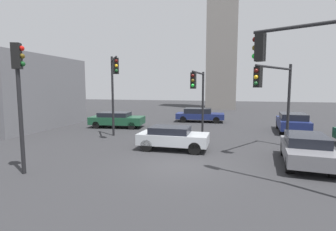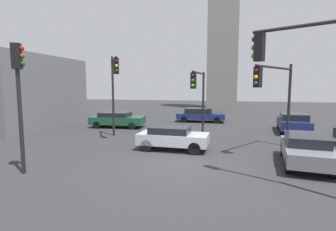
{
  "view_description": "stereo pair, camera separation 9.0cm",
  "coord_description": "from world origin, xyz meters",
  "px_view_note": "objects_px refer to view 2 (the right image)",
  "views": [
    {
      "loc": [
        2.29,
        -11.11,
        3.57
      ],
      "look_at": [
        -1.39,
        3.6,
        1.86
      ],
      "focal_mm": 27.47,
      "sensor_mm": 36.0,
      "label": 1
    },
    {
      "loc": [
        2.38,
        -11.09,
        3.57
      ],
      "look_at": [
        -1.39,
        3.6,
        1.86
      ],
      "focal_mm": 27.47,
      "sensor_mm": 36.0,
      "label": 2
    }
  ],
  "objects_px": {
    "traffic_light_3": "(275,88)",
    "traffic_light_4": "(199,89)",
    "traffic_light_2": "(19,84)",
    "car_2": "(293,122)",
    "traffic_light_1": "(312,69)",
    "car_1": "(306,149)",
    "car_4": "(173,137)",
    "car_0": "(200,115)",
    "car_5": "(117,119)",
    "traffic_light_0": "(114,81)"
  },
  "relations": [
    {
      "from": "car_1",
      "to": "car_5",
      "type": "distance_m",
      "value": 15.39
    },
    {
      "from": "traffic_light_4",
      "to": "traffic_light_2",
      "type": "bearing_deg",
      "value": -29.53
    },
    {
      "from": "traffic_light_0",
      "to": "car_1",
      "type": "relative_size",
      "value": 1.27
    },
    {
      "from": "traffic_light_0",
      "to": "car_1",
      "type": "xyz_separation_m",
      "value": [
        11.15,
        -3.48,
        -3.23
      ]
    },
    {
      "from": "traffic_light_2",
      "to": "car_1",
      "type": "xyz_separation_m",
      "value": [
        11.58,
        4.14,
        -2.92
      ]
    },
    {
      "from": "traffic_light_3",
      "to": "traffic_light_1",
      "type": "bearing_deg",
      "value": 35.32
    },
    {
      "from": "car_1",
      "to": "car_2",
      "type": "xyz_separation_m",
      "value": [
        1.32,
        9.14,
        0.06
      ]
    },
    {
      "from": "traffic_light_4",
      "to": "traffic_light_0",
      "type": "bearing_deg",
      "value": -71.88
    },
    {
      "from": "car_2",
      "to": "car_4",
      "type": "distance_m",
      "value": 11.13
    },
    {
      "from": "traffic_light_3",
      "to": "car_2",
      "type": "distance_m",
      "value": 7.85
    },
    {
      "from": "traffic_light_0",
      "to": "traffic_light_1",
      "type": "relative_size",
      "value": 0.96
    },
    {
      "from": "car_0",
      "to": "car_5",
      "type": "xyz_separation_m",
      "value": [
        -6.63,
        -5.38,
        -0.01
      ]
    },
    {
      "from": "traffic_light_3",
      "to": "traffic_light_2",
      "type": "bearing_deg",
      "value": -26.51
    },
    {
      "from": "traffic_light_4",
      "to": "car_5",
      "type": "distance_m",
      "value": 8.61
    },
    {
      "from": "traffic_light_1",
      "to": "traffic_light_2",
      "type": "bearing_deg",
      "value": 29.42
    },
    {
      "from": "traffic_light_2",
      "to": "car_0",
      "type": "relative_size",
      "value": 1.08
    },
    {
      "from": "traffic_light_2",
      "to": "car_4",
      "type": "distance_m",
      "value": 7.96
    },
    {
      "from": "traffic_light_1",
      "to": "car_0",
      "type": "xyz_separation_m",
      "value": [
        -5.69,
        16.7,
        -3.4
      ]
    },
    {
      "from": "traffic_light_2",
      "to": "traffic_light_3",
      "type": "bearing_deg",
      "value": 6.25
    },
    {
      "from": "traffic_light_2",
      "to": "car_4",
      "type": "bearing_deg",
      "value": 22.25
    },
    {
      "from": "car_2",
      "to": "car_5",
      "type": "xyz_separation_m",
      "value": [
        -14.49,
        -1.17,
        -0.08
      ]
    },
    {
      "from": "traffic_light_3",
      "to": "traffic_light_4",
      "type": "xyz_separation_m",
      "value": [
        -4.46,
        2.67,
        -0.1
      ]
    },
    {
      "from": "traffic_light_4",
      "to": "car_0",
      "type": "bearing_deg",
      "value": -169.6
    },
    {
      "from": "car_0",
      "to": "car_5",
      "type": "relative_size",
      "value": 1.02
    },
    {
      "from": "traffic_light_0",
      "to": "car_5",
      "type": "height_order",
      "value": "traffic_light_0"
    },
    {
      "from": "car_2",
      "to": "car_0",
      "type": "bearing_deg",
      "value": 66.43
    },
    {
      "from": "car_1",
      "to": "car_2",
      "type": "distance_m",
      "value": 9.24
    },
    {
      "from": "traffic_light_3",
      "to": "car_5",
      "type": "relative_size",
      "value": 1.02
    },
    {
      "from": "traffic_light_4",
      "to": "car_1",
      "type": "distance_m",
      "value": 7.87
    },
    {
      "from": "traffic_light_3",
      "to": "car_2",
      "type": "bearing_deg",
      "value": -167.25
    },
    {
      "from": "traffic_light_2",
      "to": "traffic_light_4",
      "type": "height_order",
      "value": "traffic_light_2"
    },
    {
      "from": "traffic_light_0",
      "to": "car_5",
      "type": "relative_size",
      "value": 1.19
    },
    {
      "from": "traffic_light_1",
      "to": "car_0",
      "type": "height_order",
      "value": "traffic_light_1"
    },
    {
      "from": "traffic_light_1",
      "to": "car_2",
      "type": "height_order",
      "value": "traffic_light_1"
    },
    {
      "from": "traffic_light_4",
      "to": "car_4",
      "type": "relative_size",
      "value": 1.19
    },
    {
      "from": "traffic_light_3",
      "to": "car_2",
      "type": "relative_size",
      "value": 1.04
    },
    {
      "from": "car_4",
      "to": "traffic_light_1",
      "type": "bearing_deg",
      "value": -38.72
    },
    {
      "from": "car_0",
      "to": "car_4",
      "type": "bearing_deg",
      "value": -93.12
    },
    {
      "from": "traffic_light_1",
      "to": "car_1",
      "type": "xyz_separation_m",
      "value": [
        0.84,
        3.35,
        -3.39
      ]
    },
    {
      "from": "traffic_light_2",
      "to": "car_2",
      "type": "bearing_deg",
      "value": 20.85
    },
    {
      "from": "traffic_light_0",
      "to": "traffic_light_2",
      "type": "distance_m",
      "value": 7.64
    },
    {
      "from": "traffic_light_0",
      "to": "car_0",
      "type": "relative_size",
      "value": 1.17
    },
    {
      "from": "traffic_light_2",
      "to": "car_2",
      "type": "height_order",
      "value": "traffic_light_2"
    },
    {
      "from": "traffic_light_3",
      "to": "car_5",
      "type": "height_order",
      "value": "traffic_light_3"
    },
    {
      "from": "traffic_light_3",
      "to": "car_1",
      "type": "height_order",
      "value": "traffic_light_3"
    },
    {
      "from": "car_1",
      "to": "car_2",
      "type": "bearing_deg",
      "value": 177.85
    },
    {
      "from": "traffic_light_1",
      "to": "car_5",
      "type": "relative_size",
      "value": 1.24
    },
    {
      "from": "traffic_light_4",
      "to": "traffic_light_3",
      "type": "bearing_deg",
      "value": 63.11
    },
    {
      "from": "car_0",
      "to": "car_2",
      "type": "height_order",
      "value": "car_2"
    },
    {
      "from": "car_2",
      "to": "traffic_light_1",
      "type": "bearing_deg",
      "value": 174.79
    }
  ]
}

